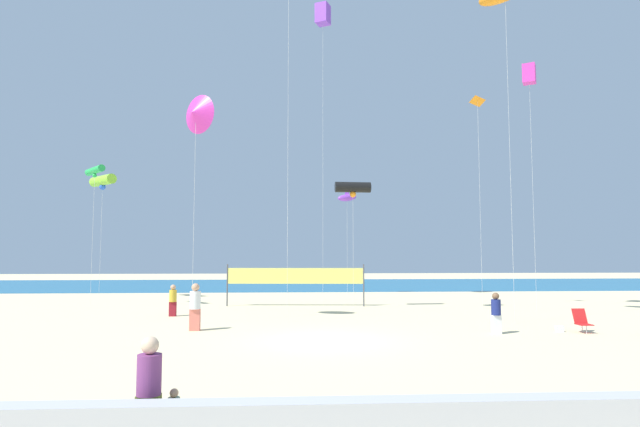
# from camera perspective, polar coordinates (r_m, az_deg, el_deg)

# --- Properties ---
(ground_plane) EXTENTS (120.00, 120.00, 0.00)m
(ground_plane) POSITION_cam_1_polar(r_m,az_deg,el_deg) (18.15, 0.52, -14.05)
(ground_plane) COLOR beige
(ocean_band) EXTENTS (120.00, 20.00, 0.01)m
(ocean_band) POSITION_cam_1_polar(r_m,az_deg,el_deg) (50.10, -1.98, -7.94)
(ocean_band) COLOR #1E6B99
(ocean_band) RESTS_ON ground
(boardwalk_ledge) EXTENTS (28.00, 0.44, 0.82)m
(boardwalk_ledge) POSITION_cam_1_polar(r_m,az_deg,el_deg) (8.31, 5.56, -22.70)
(boardwalk_ledge) COLOR #B7B7BC
(boardwalk_ledge) RESTS_ON ground
(mother_figure) EXTENTS (0.39, 0.39, 1.69)m
(mother_figure) POSITION_cam_1_polar(r_m,az_deg,el_deg) (8.98, -18.59, -17.85)
(mother_figure) COLOR olive
(mother_figure) RESTS_ON ground
(toddler_figure) EXTENTS (0.19, 0.19, 0.84)m
(toddler_figure) POSITION_cam_1_polar(r_m,az_deg,el_deg) (9.10, -16.05, -20.68)
(toddler_figure) COLOR #2D2D33
(toddler_figure) RESTS_ON ground
(beachgoer_navy_shirt) EXTENTS (0.35, 0.35, 1.54)m
(beachgoer_navy_shirt) POSITION_cam_1_polar(r_m,az_deg,el_deg) (20.63, 19.09, -10.34)
(beachgoer_navy_shirt) COLOR white
(beachgoer_navy_shirt) RESTS_ON ground
(beachgoer_mustard_shirt) EXTENTS (0.35, 0.35, 1.52)m
(beachgoer_mustard_shirt) POSITION_cam_1_polar(r_m,az_deg,el_deg) (25.91, -16.13, -9.20)
(beachgoer_mustard_shirt) COLOR maroon
(beachgoer_mustard_shirt) RESTS_ON ground
(beachgoer_white_shirt) EXTENTS (0.42, 0.42, 1.84)m
(beachgoer_white_shirt) POSITION_cam_1_polar(r_m,az_deg,el_deg) (20.91, -13.79, -9.94)
(beachgoer_white_shirt) COLOR #EA7260
(beachgoer_white_shirt) RESTS_ON ground
(folding_beach_chair) EXTENTS (0.52, 0.65, 0.89)m
(folding_beach_chair) POSITION_cam_1_polar(r_m,az_deg,el_deg) (22.32, 27.22, -10.56)
(folding_beach_chair) COLOR red
(folding_beach_chair) RESTS_ON ground
(volleyball_net) EXTENTS (7.92, 0.65, 2.40)m
(volleyball_net) POSITION_cam_1_polar(r_m,az_deg,el_deg) (29.60, -2.77, -7.16)
(volleyball_net) COLOR #4C4C51
(volleyball_net) RESTS_ON ground
(beach_handbag) EXTENTS (0.29, 0.15, 0.23)m
(beach_handbag) POSITION_cam_1_polar(r_m,az_deg,el_deg) (22.14, 25.21, -11.59)
(beach_handbag) COLOR white
(beach_handbag) RESTS_ON ground
(kite_green_tube) EXTENTS (1.70, 1.98, 7.91)m
(kite_green_tube) POSITION_cam_1_polar(r_m,az_deg,el_deg) (31.59, -23.87, 4.40)
(kite_green_tube) COLOR silver
(kite_green_tube) RESTS_ON ground
(kite_black_tube) EXTENTS (1.99, 0.68, 6.96)m
(kite_black_tube) POSITION_cam_1_polar(r_m,az_deg,el_deg) (28.27, 3.69, 2.89)
(kite_black_tube) COLOR silver
(kite_black_tube) RESTS_ON ground
(kite_magenta_delta) EXTENTS (1.71, 1.43, 10.11)m
(kite_magenta_delta) POSITION_cam_1_polar(r_m,az_deg,el_deg) (23.67, -13.71, 10.83)
(kite_magenta_delta) COLOR silver
(kite_magenta_delta) RESTS_ON ground
(kite_violet_box) EXTENTS (1.11, 1.11, 19.52)m
(kite_violet_box) POSITION_cam_1_polar(r_m,az_deg,el_deg) (36.29, 0.31, 21.35)
(kite_violet_box) COLOR silver
(kite_violet_box) RESTS_ON ground
(kite_orange_diamond) EXTENTS (0.93, 0.93, 11.86)m
(kite_orange_diamond) POSITION_cam_1_polar(r_m,az_deg,el_deg) (30.69, 17.22, 11.75)
(kite_orange_diamond) COLOR silver
(kite_orange_diamond) RESTS_ON ground
(kite_violet_inflatable) EXTENTS (1.64, 1.01, 7.59)m
(kite_violet_inflatable) POSITION_cam_1_polar(r_m,az_deg,el_deg) (38.17, 3.04, 1.77)
(kite_violet_inflatable) COLOR silver
(kite_violet_inflatable) RESTS_ON ground
(kite_lime_tube) EXTENTS (2.27, 2.25, 8.21)m
(kite_lime_tube) POSITION_cam_1_polar(r_m,az_deg,el_deg) (36.95, -23.13, 3.38)
(kite_lime_tube) COLOR silver
(kite_lime_tube) RESTS_ON ground
(kite_magenta_box) EXTENTS (0.90, 0.90, 13.32)m
(kite_magenta_box) POSITION_cam_1_polar(r_m,az_deg,el_deg) (31.03, 22.34, 14.19)
(kite_magenta_box) COLOR silver
(kite_magenta_box) RESTS_ON ground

